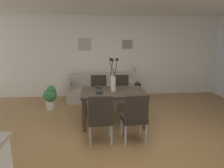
{
  "coord_description": "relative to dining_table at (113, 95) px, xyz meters",
  "views": [
    {
      "loc": [
        -0.64,
        -3.37,
        1.88
      ],
      "look_at": [
        -0.18,
        1.31,
        0.81
      ],
      "focal_mm": 32.02,
      "sensor_mm": 36.0,
      "label": 1
    }
  ],
  "objects": [
    {
      "name": "centerpiece_vase",
      "position": [
        0.0,
        0.0,
        0.37
      ],
      "size": [
        0.21,
        0.23,
        0.73
      ],
      "color": "silver",
      "rests_on": "dining_table"
    },
    {
      "name": "potted_plant",
      "position": [
        -1.6,
        1.04,
        -0.28
      ],
      "size": [
        0.36,
        0.36,
        0.67
      ],
      "color": "silver",
      "rests_on": "ground"
    },
    {
      "name": "placemat_near_right",
      "position": [
        -0.31,
        0.22,
        0.09
      ],
      "size": [
        0.32,
        0.32,
        0.01
      ],
      "primitive_type": "cylinder",
      "color": "#4C4742",
      "rests_on": "dining_table"
    },
    {
      "name": "dining_chair_far_right",
      "position": [
        0.32,
        0.9,
        -0.14
      ],
      "size": [
        0.45,
        0.45,
        0.92
      ],
      "color": "black",
      "rests_on": "ground"
    },
    {
      "name": "dining_chair_near_left",
      "position": [
        -0.32,
        -0.9,
        -0.14
      ],
      "size": [
        0.44,
        0.44,
        0.92
      ],
      "color": "black",
      "rests_on": "ground"
    },
    {
      "name": "side_table",
      "position": [
        0.85,
        1.79,
        -0.39
      ],
      "size": [
        0.36,
        0.36,
        0.52
      ],
      "primitive_type": "cube",
      "color": "black",
      "rests_on": "ground"
    },
    {
      "name": "dining_chair_near_right",
      "position": [
        -0.29,
        0.91,
        -0.14
      ],
      "size": [
        0.45,
        0.45,
        0.92
      ],
      "color": "black",
      "rests_on": "ground"
    },
    {
      "name": "ground_plane",
      "position": [
        0.2,
        -0.91,
        -0.65
      ],
      "size": [
        9.0,
        9.0,
        0.0
      ],
      "primitive_type": "plane",
      "color": "olive"
    },
    {
      "name": "dining_chair_far_left",
      "position": [
        0.3,
        -0.91,
        -0.14
      ],
      "size": [
        0.46,
        0.46,
        0.92
      ],
      "color": "black",
      "rests_on": "ground"
    },
    {
      "name": "dining_table",
      "position": [
        0.0,
        0.0,
        0.0
      ],
      "size": [
        1.4,
        0.97,
        0.74
      ],
      "color": "#3D2D23",
      "rests_on": "ground"
    },
    {
      "name": "framed_picture_left",
      "position": [
        -0.7,
        2.27,
        1.05
      ],
      "size": [
        0.4,
        0.03,
        0.38
      ],
      "color": "#B2ADA3"
    },
    {
      "name": "placemat_near_left",
      "position": [
        -0.31,
        -0.22,
        0.09
      ],
      "size": [
        0.32,
        0.32,
        0.01
      ],
      "primitive_type": "cylinder",
      "color": "#4C4742",
      "rests_on": "dining_table"
    },
    {
      "name": "framed_picture_center",
      "position": [
        0.7,
        2.27,
        1.05
      ],
      "size": [
        0.36,
        0.03,
        0.3
      ],
      "color": "#B2ADA3"
    },
    {
      "name": "sofa",
      "position": [
        -0.23,
        1.79,
        -0.37
      ],
      "size": [
        1.97,
        0.84,
        0.8
      ],
      "color": "#B2A899",
      "rests_on": "ground"
    },
    {
      "name": "bowl_near_right",
      "position": [
        -0.31,
        0.22,
        0.13
      ],
      "size": [
        0.17,
        0.17,
        0.07
      ],
      "color": "#2D2826",
      "rests_on": "dining_table"
    },
    {
      "name": "back_wall_panel",
      "position": [
        0.2,
        2.34,
        0.65
      ],
      "size": [
        9.0,
        0.1,
        2.6
      ],
      "primitive_type": "cube",
      "color": "white",
      "rests_on": "ground"
    },
    {
      "name": "table_lamp",
      "position": [
        0.85,
        1.79,
        0.24
      ],
      "size": [
        0.22,
        0.22,
        0.51
      ],
      "color": "beige",
      "rests_on": "side_table"
    },
    {
      "name": "bowl_near_left",
      "position": [
        -0.31,
        -0.22,
        0.13
      ],
      "size": [
        0.17,
        0.17,
        0.07
      ],
      "color": "#2D2826",
      "rests_on": "dining_table"
    }
  ]
}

